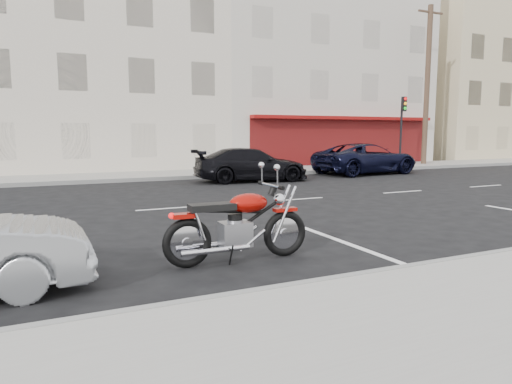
# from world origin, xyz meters

# --- Properties ---
(ground) EXTENTS (120.00, 120.00, 0.00)m
(ground) POSITION_xyz_m (0.00, 0.00, 0.00)
(ground) COLOR black
(ground) RESTS_ON ground
(sidewalk_far) EXTENTS (80.00, 3.40, 0.15)m
(sidewalk_far) POSITION_xyz_m (-5.00, 8.70, 0.07)
(sidewalk_far) COLOR gray
(sidewalk_far) RESTS_ON ground
(curb_near) EXTENTS (80.00, 0.12, 0.16)m
(curb_near) POSITION_xyz_m (-5.00, -7.00, 0.08)
(curb_near) COLOR gray
(curb_near) RESTS_ON ground
(curb_far) EXTENTS (80.00, 0.12, 0.16)m
(curb_far) POSITION_xyz_m (-5.00, 7.00, 0.08)
(curb_far) COLOR gray
(curb_far) RESTS_ON ground
(bldg_cream) EXTENTS (12.00, 12.00, 11.50)m
(bldg_cream) POSITION_xyz_m (-2.00, 16.30, 5.75)
(bldg_cream) COLOR beige
(bldg_cream) RESTS_ON ground
(bldg_corner) EXTENTS (14.00, 12.00, 12.50)m
(bldg_corner) POSITION_xyz_m (11.00, 16.30, 6.25)
(bldg_corner) COLOR beige
(bldg_corner) RESTS_ON ground
(bldg_far_east) EXTENTS (12.00, 12.00, 11.00)m
(bldg_far_east) POSITION_xyz_m (26.00, 16.30, 5.50)
(bldg_far_east) COLOR #CBB88F
(bldg_far_east) RESTS_ON ground
(utility_pole) EXTENTS (1.80, 0.30, 9.00)m
(utility_pole) POSITION_xyz_m (15.50, 8.60, 4.74)
(utility_pole) COLOR #422D1E
(utility_pole) RESTS_ON sidewalk_far
(traffic_light) EXTENTS (0.26, 0.30, 3.80)m
(traffic_light) POSITION_xyz_m (13.50, 8.33, 2.56)
(traffic_light) COLOR black
(traffic_light) RESTS_ON sidewalk_far
(fire_hydrant) EXTENTS (0.20, 0.20, 0.72)m
(fire_hydrant) POSITION_xyz_m (12.00, 8.50, 0.53)
(fire_hydrant) COLOR beige
(fire_hydrant) RESTS_ON sidewalk_far
(motorcycle) EXTENTS (2.35, 0.78, 1.18)m
(motorcycle) POSITION_xyz_m (-1.37, -5.36, 0.54)
(motorcycle) COLOR black
(motorcycle) RESTS_ON ground
(suv_far) EXTENTS (5.47, 2.92, 1.46)m
(suv_far) POSITION_xyz_m (9.16, 5.95, 0.73)
(suv_far) COLOR black
(suv_far) RESTS_ON ground
(car_far) EXTENTS (4.85, 2.40, 1.35)m
(car_far) POSITION_xyz_m (2.78, 5.21, 0.68)
(car_far) COLOR black
(car_far) RESTS_ON ground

